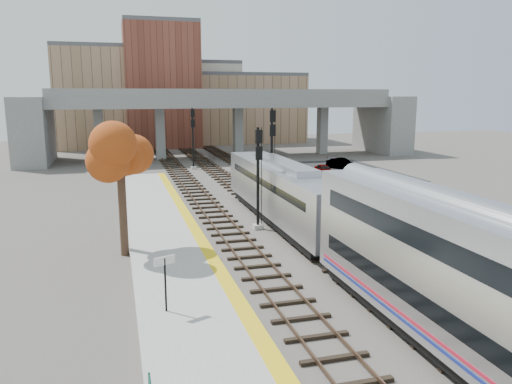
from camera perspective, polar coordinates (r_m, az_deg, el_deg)
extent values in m
plane|color=#47423D|center=(27.94, 6.01, -7.37)|extent=(160.00, 160.00, 0.00)
cube|color=#9E9E99|center=(26.19, -9.05, -8.32)|extent=(4.50, 60.00, 0.35)
cube|color=yellow|center=(26.40, -4.93, -7.65)|extent=(0.70, 60.00, 0.01)
cube|color=black|center=(38.69, -5.30, -2.01)|extent=(2.50, 95.00, 0.14)
cube|color=brown|center=(38.54, -6.35, -1.92)|extent=(0.07, 95.00, 0.14)
cube|color=brown|center=(38.79, -4.26, -1.79)|extent=(0.07, 95.00, 0.14)
cube|color=black|center=(39.63, 0.68, -1.65)|extent=(2.50, 95.00, 0.14)
cube|color=brown|center=(39.42, -0.32, -1.55)|extent=(0.07, 95.00, 0.14)
cube|color=brown|center=(39.81, 1.68, -1.43)|extent=(0.07, 95.00, 0.14)
cube|color=black|center=(40.92, 6.07, -1.30)|extent=(2.50, 95.00, 0.14)
cube|color=brown|center=(40.64, 5.13, -1.21)|extent=(0.07, 95.00, 0.14)
cube|color=brown|center=(41.16, 7.00, -1.09)|extent=(0.07, 95.00, 0.14)
cube|color=slate|center=(71.16, -3.68, 10.24)|extent=(46.00, 10.00, 1.50)
cube|color=slate|center=(66.47, -2.80, 11.26)|extent=(46.00, 0.20, 1.00)
cube|color=slate|center=(75.86, -4.47, 11.23)|extent=(46.00, 0.20, 1.00)
cube|color=slate|center=(69.81, -17.49, 6.24)|extent=(1.20, 1.60, 7.00)
cube|color=slate|center=(70.03, -10.90, 6.57)|extent=(1.20, 1.60, 7.00)
cube|color=slate|center=(71.80, -2.06, 6.87)|extent=(1.20, 1.60, 7.00)
cube|color=slate|center=(75.93, 7.58, 7.01)|extent=(1.20, 1.60, 7.00)
cube|color=slate|center=(70.44, -24.08, 6.44)|extent=(4.00, 12.00, 8.50)
cube|color=slate|center=(80.35, 14.22, 7.53)|extent=(4.00, 12.00, 8.50)
cube|color=#A67F60|center=(89.57, -16.04, 10.18)|extent=(18.00, 14.00, 16.00)
cube|color=#4C4C4F|center=(89.88, -16.33, 15.47)|extent=(18.00, 14.00, 0.60)
cube|color=beige|center=(95.61, -7.47, 9.94)|extent=(16.00, 16.00, 14.00)
cube|color=#4C4C4F|center=(95.75, -7.58, 14.31)|extent=(16.00, 16.00, 0.60)
cube|color=brown|center=(86.94, -10.72, 11.71)|extent=(12.00, 10.00, 20.00)
cube|color=#4C4C4F|center=(87.69, -10.98, 18.45)|extent=(12.00, 10.00, 0.60)
cube|color=#A67F60|center=(95.66, -1.26, 9.43)|extent=(20.00, 14.00, 12.00)
cube|color=#4C4C4F|center=(95.68, -1.27, 13.21)|extent=(20.00, 14.00, 0.60)
cube|color=black|center=(58.43, 8.65, 2.33)|extent=(14.00, 18.00, 0.04)
cube|color=#A8AAB2|center=(34.36, 3.12, 0.23)|extent=(3.00, 19.00, 3.20)
cube|color=black|center=(43.26, -0.94, 3.31)|extent=(2.20, 0.06, 1.10)
cube|color=black|center=(34.25, 3.13, 1.22)|extent=(3.02, 16.15, 0.50)
cube|color=black|center=(34.76, 3.09, -2.76)|extent=(2.70, 17.10, 0.50)
cube|color=#A8AAB2|center=(34.07, 3.15, 3.21)|extent=(1.60, 9.50, 0.40)
cube|color=#9E9E99|center=(33.30, 0.21, -3.99)|extent=(0.60, 0.60, 0.30)
cylinder|color=black|center=(32.61, 0.22, 1.49)|extent=(0.19, 0.19, 6.74)
cube|color=black|center=(32.02, 0.35, 6.35)|extent=(0.43, 0.18, 0.87)
cube|color=black|center=(32.12, 0.34, 4.46)|extent=(0.43, 0.18, 0.87)
cube|color=#9E9E99|center=(43.79, 1.77, -0.31)|extent=(0.60, 0.60, 0.30)
cylinder|color=black|center=(43.21, 1.80, 4.47)|extent=(0.22, 0.22, 7.66)
cube|color=black|center=(42.72, 1.93, 8.67)|extent=(0.49, 0.18, 0.98)
cube|color=black|center=(42.79, 1.92, 7.06)|extent=(0.49, 0.18, 0.98)
cube|color=#9E9E99|center=(60.23, -7.14, 2.76)|extent=(0.60, 0.60, 0.30)
cylinder|color=black|center=(59.82, -7.22, 6.04)|extent=(0.21, 0.21, 7.23)
cube|color=black|center=(59.39, -7.26, 8.90)|extent=(0.46, 0.18, 0.93)
cube|color=black|center=(59.44, -7.23, 7.81)|extent=(0.46, 0.18, 0.93)
cylinder|color=black|center=(20.29, -10.31, -10.40)|extent=(0.08, 0.08, 2.20)
cube|color=white|center=(19.95, -10.41, -7.73)|extent=(0.85, 0.38, 0.35)
cylinder|color=#382619|center=(28.33, -15.00, -1.70)|extent=(0.44, 0.44, 5.46)
ellipsoid|color=#B54E18|center=(27.83, -15.32, 4.57)|extent=(3.60, 3.60, 3.90)
imported|color=#99999E|center=(55.87, 7.75, 2.56)|extent=(1.55, 3.41, 1.13)
imported|color=#99999E|center=(60.46, 9.75, 3.22)|extent=(2.80, 4.09, 1.28)
imported|color=#99999E|center=(62.08, 9.37, 3.33)|extent=(1.67, 3.72, 1.06)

